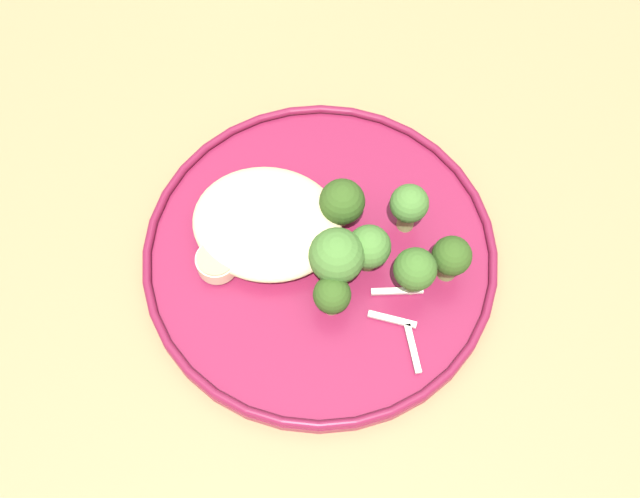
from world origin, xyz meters
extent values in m
plane|color=#47423D|center=(0.00, 0.00, 0.00)|extent=(6.00, 6.00, 0.00)
cube|color=#9E754C|center=(0.00, 0.00, 0.72)|extent=(1.40, 1.00, 0.04)
cylinder|color=maroon|center=(-0.01, -0.04, 0.74)|extent=(0.29, 0.29, 0.01)
torus|color=maroon|center=(-0.01, -0.04, 0.75)|extent=(0.29, 0.29, 0.01)
ellipsoid|color=beige|center=(-0.06, -0.02, 0.77)|extent=(0.12, 0.10, 0.03)
cylinder|color=#DBB77A|center=(-0.06, -0.04, 0.76)|extent=(0.02, 0.02, 0.01)
cylinder|color=#8E774F|center=(-0.06, -0.04, 0.77)|extent=(0.02, 0.02, 0.00)
cylinder|color=#E5C689|center=(-0.06, -0.02, 0.76)|extent=(0.03, 0.03, 0.01)
cylinder|color=#958159|center=(-0.06, -0.02, 0.77)|extent=(0.03, 0.03, 0.00)
cylinder|color=beige|center=(-0.09, -0.06, 0.76)|extent=(0.03, 0.03, 0.01)
cylinder|color=#988766|center=(-0.09, -0.06, 0.77)|extent=(0.03, 0.03, 0.00)
cylinder|color=#E5C689|center=(-0.07, -0.03, 0.76)|extent=(0.02, 0.02, 0.01)
cylinder|color=#958159|center=(-0.07, -0.03, 0.77)|extent=(0.02, 0.02, 0.00)
cylinder|color=beige|center=(-0.03, -0.03, 0.76)|extent=(0.03, 0.03, 0.01)
cylinder|color=#988766|center=(-0.03, -0.03, 0.77)|extent=(0.03, 0.03, 0.00)
cylinder|color=#7A994C|center=(0.03, -0.04, 0.76)|extent=(0.02, 0.02, 0.02)
sphere|color=#42702D|center=(0.03, -0.04, 0.78)|extent=(0.03, 0.03, 0.03)
cylinder|color=#89A356|center=(0.01, -0.08, 0.76)|extent=(0.02, 0.02, 0.02)
sphere|color=#2D4C19|center=(0.01, -0.08, 0.78)|extent=(0.03, 0.03, 0.03)
cylinder|color=#89A356|center=(0.01, -0.05, 0.76)|extent=(0.02, 0.02, 0.02)
sphere|color=#42702D|center=(0.01, -0.05, 0.79)|extent=(0.04, 0.04, 0.04)
cylinder|color=#7A994C|center=(0.07, -0.05, 0.76)|extent=(0.01, 0.01, 0.03)
sphere|color=#386023|center=(0.07, -0.05, 0.79)|extent=(0.03, 0.03, 0.03)
cylinder|color=#7A994C|center=(0.09, -0.03, 0.76)|extent=(0.02, 0.02, 0.02)
sphere|color=#2D4C19|center=(0.09, -0.03, 0.78)|extent=(0.03, 0.03, 0.03)
cylinder|color=#89A356|center=(0.00, 0.00, 0.76)|extent=(0.01, 0.01, 0.02)
sphere|color=#2D4C19|center=(0.00, 0.00, 0.78)|extent=(0.04, 0.04, 0.04)
cylinder|color=#89A356|center=(0.05, 0.01, 0.76)|extent=(0.02, 0.02, 0.03)
sphere|color=#42702D|center=(0.05, 0.01, 0.79)|extent=(0.03, 0.03, 0.03)
cube|color=silver|center=(0.06, -0.06, 0.75)|extent=(0.04, 0.01, 0.00)
cube|color=silver|center=(0.06, -0.08, 0.75)|extent=(0.04, 0.01, 0.00)
cube|color=silver|center=(0.08, -0.10, 0.75)|extent=(0.02, 0.04, 0.00)
camera|label=1|loc=(0.04, -0.31, 1.34)|focal=45.00mm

